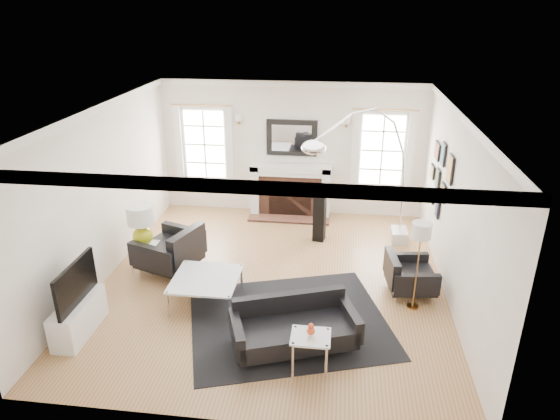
# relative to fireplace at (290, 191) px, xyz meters

# --- Properties ---
(floor) EXTENTS (6.00, 6.00, 0.00)m
(floor) POSITION_rel_fireplace_xyz_m (0.00, -2.79, -0.54)
(floor) COLOR #98633F
(floor) RESTS_ON ground
(back_wall) EXTENTS (5.50, 0.04, 2.80)m
(back_wall) POSITION_rel_fireplace_xyz_m (0.00, 0.21, 0.86)
(back_wall) COLOR white
(back_wall) RESTS_ON floor
(front_wall) EXTENTS (5.50, 0.04, 2.80)m
(front_wall) POSITION_rel_fireplace_xyz_m (0.00, -5.79, 0.86)
(front_wall) COLOR white
(front_wall) RESTS_ON floor
(left_wall) EXTENTS (0.04, 6.00, 2.80)m
(left_wall) POSITION_rel_fireplace_xyz_m (-2.75, -2.79, 0.86)
(left_wall) COLOR white
(left_wall) RESTS_ON floor
(right_wall) EXTENTS (0.04, 6.00, 2.80)m
(right_wall) POSITION_rel_fireplace_xyz_m (2.75, -2.79, 0.86)
(right_wall) COLOR white
(right_wall) RESTS_ON floor
(ceiling) EXTENTS (5.50, 6.00, 0.02)m
(ceiling) POSITION_rel_fireplace_xyz_m (0.00, -2.79, 2.26)
(ceiling) COLOR white
(ceiling) RESTS_ON back_wall
(crown_molding) EXTENTS (5.50, 6.00, 0.12)m
(crown_molding) POSITION_rel_fireplace_xyz_m (0.00, -2.79, 2.20)
(crown_molding) COLOR white
(crown_molding) RESTS_ON back_wall
(fireplace) EXTENTS (1.70, 0.69, 1.11)m
(fireplace) POSITION_rel_fireplace_xyz_m (0.00, 0.00, 0.00)
(fireplace) COLOR white
(fireplace) RESTS_ON floor
(mantel_mirror) EXTENTS (1.05, 0.07, 0.75)m
(mantel_mirror) POSITION_rel_fireplace_xyz_m (0.00, 0.16, 1.11)
(mantel_mirror) COLOR black
(mantel_mirror) RESTS_ON back_wall
(window_left) EXTENTS (1.24, 0.15, 1.62)m
(window_left) POSITION_rel_fireplace_xyz_m (-1.85, 0.16, 0.92)
(window_left) COLOR white
(window_left) RESTS_ON back_wall
(window_right) EXTENTS (1.24, 0.15, 1.62)m
(window_right) POSITION_rel_fireplace_xyz_m (1.85, 0.16, 0.92)
(window_right) COLOR white
(window_right) RESTS_ON back_wall
(gallery_wall) EXTENTS (0.04, 1.73, 1.29)m
(gallery_wall) POSITION_rel_fireplace_xyz_m (2.72, -1.50, 0.99)
(gallery_wall) COLOR black
(gallery_wall) RESTS_ON right_wall
(tv_unit) EXTENTS (0.35, 1.00, 1.09)m
(tv_unit) POSITION_rel_fireplace_xyz_m (-2.44, -4.49, -0.21)
(tv_unit) COLOR white
(tv_unit) RESTS_ON floor
(area_rug) EXTENTS (3.32, 3.02, 0.01)m
(area_rug) POSITION_rel_fireplace_xyz_m (0.38, -3.86, -0.54)
(area_rug) COLOR black
(area_rug) RESTS_ON floor
(sofa) EXTENTS (1.79, 1.25, 0.53)m
(sofa) POSITION_rel_fireplace_xyz_m (0.51, -4.39, -0.25)
(sofa) COLOR black
(sofa) RESTS_ON floor
(armchair_left) EXTENTS (1.16, 1.23, 0.67)m
(armchair_left) POSITION_rel_fireplace_xyz_m (-1.72, -2.67, -0.17)
(armchair_left) COLOR black
(armchair_left) RESTS_ON floor
(armchair_right) EXTENTS (0.81, 0.88, 0.54)m
(armchair_right) POSITION_rel_fireplace_xyz_m (2.15, -2.86, -0.24)
(armchair_right) COLOR black
(armchair_right) RESTS_ON floor
(coffee_table) EXTENTS (0.98, 0.98, 0.44)m
(coffee_table) POSITION_rel_fireplace_xyz_m (-0.90, -3.55, -0.14)
(coffee_table) COLOR silver
(coffee_table) RESTS_ON floor
(side_table_left) EXTENTS (0.43, 0.43, 0.47)m
(side_table_left) POSITION_rel_fireplace_xyz_m (-2.20, -2.68, -0.17)
(side_table_left) COLOR silver
(side_table_left) RESTS_ON floor
(nesting_table) EXTENTS (0.48, 0.40, 0.53)m
(nesting_table) POSITION_rel_fireplace_xyz_m (0.76, -4.88, -0.13)
(nesting_table) COLOR silver
(nesting_table) RESTS_ON floor
(gourd_lamp) EXTENTS (0.44, 0.44, 0.71)m
(gourd_lamp) POSITION_rel_fireplace_xyz_m (-2.20, -2.68, 0.33)
(gourd_lamp) COLOR #B5B817
(gourd_lamp) RESTS_ON side_table_left
(orange_vase) EXTENTS (0.10, 0.10, 0.16)m
(orange_vase) POSITION_rel_fireplace_xyz_m (0.76, -4.88, 0.08)
(orange_vase) COLOR red
(orange_vase) RESTS_ON nesting_table
(arc_floor_lamp) EXTENTS (1.94, 1.80, 2.75)m
(arc_floor_lamp) POSITION_rel_fireplace_xyz_m (1.40, -1.70, 0.94)
(arc_floor_lamp) COLOR silver
(arc_floor_lamp) RESTS_ON floor
(stick_floor_lamp) EXTENTS (0.28, 0.28, 1.39)m
(stick_floor_lamp) POSITION_rel_fireplace_xyz_m (2.20, -3.29, 0.67)
(stick_floor_lamp) COLOR #BB8241
(stick_floor_lamp) RESTS_ON floor
(speaker_tower) EXTENTS (0.25, 0.25, 1.07)m
(speaker_tower) POSITION_rel_fireplace_xyz_m (0.68, -1.15, -0.01)
(speaker_tower) COLOR black
(speaker_tower) RESTS_ON floor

